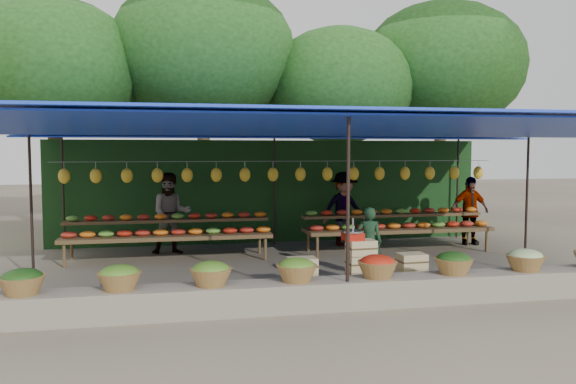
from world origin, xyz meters
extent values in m
plane|color=brown|center=(0.00, 0.00, 0.00)|extent=(60.00, 60.00, 0.00)
cube|color=slate|center=(0.00, -2.75, 0.20)|extent=(10.60, 0.55, 0.40)
cylinder|color=black|center=(0.00, -2.90, 1.40)|extent=(0.05, 0.05, 2.80)
cylinder|color=black|center=(-4.80, 0.00, 1.40)|extent=(0.05, 0.05, 2.80)
cylinder|color=black|center=(4.80, 0.00, 1.40)|extent=(0.05, 0.05, 2.80)
cylinder|color=black|center=(-4.80, 2.90, 1.40)|extent=(0.05, 0.05, 2.80)
cylinder|color=black|center=(0.00, 2.90, 1.40)|extent=(0.05, 0.05, 2.80)
cylinder|color=black|center=(4.80, 2.90, 1.40)|extent=(0.05, 0.05, 2.80)
cube|color=blue|center=(0.00, 0.00, 2.80)|extent=(10.80, 6.60, 0.04)
cube|color=blue|center=(0.00, -2.00, 2.62)|extent=(10.80, 2.19, 0.26)
cube|color=blue|center=(0.00, 2.00, 2.62)|extent=(10.80, 2.19, 0.26)
cylinder|color=#97989C|center=(0.00, 1.40, 2.02)|extent=(9.60, 0.01, 0.01)
ellipsoid|color=gold|center=(-4.50, 1.40, 1.74)|extent=(0.23, 0.17, 0.30)
ellipsoid|color=gold|center=(-3.90, 1.40, 1.74)|extent=(0.23, 0.17, 0.30)
ellipsoid|color=gold|center=(-3.30, 1.40, 1.74)|extent=(0.23, 0.17, 0.30)
ellipsoid|color=gold|center=(-2.70, 1.40, 1.74)|extent=(0.23, 0.17, 0.30)
ellipsoid|color=gold|center=(-2.10, 1.40, 1.74)|extent=(0.23, 0.17, 0.30)
ellipsoid|color=gold|center=(-1.50, 1.40, 1.74)|extent=(0.23, 0.17, 0.30)
ellipsoid|color=gold|center=(-0.90, 1.40, 1.74)|extent=(0.23, 0.17, 0.30)
ellipsoid|color=gold|center=(-0.30, 1.40, 1.74)|extent=(0.23, 0.17, 0.30)
ellipsoid|color=gold|center=(0.30, 1.40, 1.74)|extent=(0.23, 0.17, 0.30)
ellipsoid|color=gold|center=(0.90, 1.40, 1.74)|extent=(0.23, 0.17, 0.30)
ellipsoid|color=gold|center=(1.50, 1.40, 1.74)|extent=(0.23, 0.17, 0.30)
ellipsoid|color=gold|center=(2.10, 1.40, 1.74)|extent=(0.23, 0.17, 0.30)
ellipsoid|color=gold|center=(2.70, 1.40, 1.74)|extent=(0.23, 0.17, 0.30)
ellipsoid|color=gold|center=(3.30, 1.40, 1.74)|extent=(0.23, 0.17, 0.30)
ellipsoid|color=gold|center=(3.90, 1.40, 1.74)|extent=(0.23, 0.17, 0.30)
ellipsoid|color=gold|center=(4.50, 1.40, 1.74)|extent=(0.23, 0.17, 0.30)
ellipsoid|color=#1C4412|center=(-4.30, -2.75, 0.62)|extent=(0.52, 0.52, 0.23)
ellipsoid|color=#4B7A20|center=(-3.10, -2.75, 0.62)|extent=(0.52, 0.52, 0.23)
ellipsoid|color=#4B7A20|center=(-1.90, -2.75, 0.62)|extent=(0.52, 0.52, 0.23)
ellipsoid|color=#4B7A20|center=(-0.70, -2.75, 0.62)|extent=(0.52, 0.52, 0.23)
ellipsoid|color=#B0200E|center=(0.50, -2.75, 0.62)|extent=(0.52, 0.52, 0.23)
ellipsoid|color=#1C4412|center=(1.70, -2.75, 0.62)|extent=(0.52, 0.52, 0.23)
ellipsoid|color=#A1C47B|center=(2.90, -2.75, 0.62)|extent=(0.52, 0.52, 0.23)
cube|color=#1F491A|center=(0.00, 3.15, 1.25)|extent=(10.60, 0.06, 2.50)
cylinder|color=#3A2A15|center=(-5.50, 5.80, 1.98)|extent=(0.36, 0.36, 3.97)
ellipsoid|color=black|center=(-5.50, 5.80, 4.46)|extent=(4.77, 4.77, 3.69)
cylinder|color=#3A2A15|center=(-1.50, 6.20, 2.24)|extent=(0.36, 0.36, 4.48)
ellipsoid|color=black|center=(-1.50, 6.20, 5.04)|extent=(5.39, 5.39, 4.17)
cylinder|color=#3A2A15|center=(2.50, 5.90, 1.86)|extent=(0.36, 0.36, 3.71)
ellipsoid|color=black|center=(2.50, 5.90, 4.18)|extent=(4.47, 4.47, 3.45)
cylinder|color=#3A2A15|center=(6.00, 6.30, 2.18)|extent=(0.36, 0.36, 4.35)
ellipsoid|color=black|center=(6.00, 6.30, 4.90)|extent=(5.24, 5.24, 4.05)
cube|color=#4E371F|center=(-2.50, 1.30, 0.50)|extent=(4.20, 0.95, 0.08)
cube|color=#4E371F|center=(-2.50, 1.60, 0.78)|extent=(4.20, 0.35, 0.06)
cylinder|color=#4E371F|center=(-4.45, 0.90, 0.25)|extent=(0.06, 0.06, 0.50)
cylinder|color=#4E371F|center=(-0.55, 0.90, 0.25)|extent=(0.06, 0.06, 0.50)
cylinder|color=#4E371F|center=(-4.45, 1.70, 0.25)|extent=(0.06, 0.06, 0.50)
cylinder|color=#4E371F|center=(-0.55, 1.70, 0.25)|extent=(0.06, 0.06, 0.50)
ellipsoid|color=#A42617|center=(-4.40, 1.15, 0.60)|extent=(0.31, 0.26, 0.13)
ellipsoid|color=#57922D|center=(-4.40, 1.60, 0.87)|extent=(0.26, 0.22, 0.12)
ellipsoid|color=orange|center=(-4.05, 1.15, 0.60)|extent=(0.31, 0.26, 0.13)
ellipsoid|color=#B0200E|center=(-4.05, 1.60, 0.87)|extent=(0.26, 0.22, 0.12)
ellipsoid|color=#57922D|center=(-3.70, 1.15, 0.60)|extent=(0.31, 0.26, 0.13)
ellipsoid|color=#A42617|center=(-3.70, 1.60, 0.87)|extent=(0.26, 0.22, 0.12)
ellipsoid|color=#B0200E|center=(-3.35, 1.15, 0.60)|extent=(0.31, 0.26, 0.13)
ellipsoid|color=orange|center=(-3.35, 1.60, 0.87)|extent=(0.26, 0.22, 0.12)
ellipsoid|color=#A42617|center=(-3.00, 1.15, 0.60)|extent=(0.31, 0.26, 0.13)
ellipsoid|color=#A42617|center=(-3.00, 1.60, 0.87)|extent=(0.26, 0.22, 0.12)
ellipsoid|color=orange|center=(-2.65, 1.15, 0.60)|extent=(0.31, 0.26, 0.13)
ellipsoid|color=orange|center=(-2.65, 1.60, 0.87)|extent=(0.26, 0.22, 0.12)
ellipsoid|color=#A42617|center=(-2.30, 1.15, 0.60)|extent=(0.31, 0.26, 0.13)
ellipsoid|color=#57922D|center=(-2.30, 1.60, 0.87)|extent=(0.26, 0.22, 0.12)
ellipsoid|color=orange|center=(-1.95, 1.15, 0.60)|extent=(0.31, 0.26, 0.13)
ellipsoid|color=#B0200E|center=(-1.95, 1.60, 0.87)|extent=(0.26, 0.22, 0.12)
ellipsoid|color=#57922D|center=(-1.60, 1.15, 0.60)|extent=(0.31, 0.26, 0.13)
ellipsoid|color=#A42617|center=(-1.60, 1.60, 0.87)|extent=(0.26, 0.22, 0.12)
ellipsoid|color=#B0200E|center=(-1.25, 1.15, 0.60)|extent=(0.31, 0.26, 0.13)
ellipsoid|color=orange|center=(-1.25, 1.60, 0.87)|extent=(0.26, 0.22, 0.12)
ellipsoid|color=#A42617|center=(-0.90, 1.15, 0.60)|extent=(0.31, 0.26, 0.13)
ellipsoid|color=#A42617|center=(-0.90, 1.60, 0.87)|extent=(0.26, 0.22, 0.12)
ellipsoid|color=orange|center=(-0.55, 1.15, 0.60)|extent=(0.31, 0.26, 0.13)
ellipsoid|color=orange|center=(-0.55, 1.60, 0.87)|extent=(0.26, 0.22, 0.12)
cube|color=#4E371F|center=(2.50, 1.30, 0.50)|extent=(4.20, 0.95, 0.08)
cube|color=#4E371F|center=(2.50, 1.60, 0.78)|extent=(4.20, 0.35, 0.06)
cylinder|color=#4E371F|center=(0.55, 0.90, 0.25)|extent=(0.06, 0.06, 0.50)
cylinder|color=#4E371F|center=(4.45, 0.90, 0.25)|extent=(0.06, 0.06, 0.50)
cylinder|color=#4E371F|center=(0.55, 1.70, 0.25)|extent=(0.06, 0.06, 0.50)
cylinder|color=#4E371F|center=(4.45, 1.70, 0.25)|extent=(0.06, 0.06, 0.50)
ellipsoid|color=#A42617|center=(0.60, 1.15, 0.60)|extent=(0.31, 0.26, 0.13)
ellipsoid|color=#57922D|center=(0.60, 1.60, 0.87)|extent=(0.26, 0.22, 0.12)
ellipsoid|color=orange|center=(0.95, 1.15, 0.60)|extent=(0.31, 0.26, 0.13)
ellipsoid|color=#B0200E|center=(0.95, 1.60, 0.87)|extent=(0.26, 0.22, 0.12)
ellipsoid|color=#57922D|center=(1.30, 1.15, 0.60)|extent=(0.31, 0.26, 0.13)
ellipsoid|color=#A42617|center=(1.30, 1.60, 0.87)|extent=(0.26, 0.22, 0.12)
ellipsoid|color=#B0200E|center=(1.65, 1.15, 0.60)|extent=(0.31, 0.26, 0.13)
ellipsoid|color=orange|center=(1.65, 1.60, 0.87)|extent=(0.26, 0.22, 0.12)
ellipsoid|color=#A42617|center=(2.00, 1.15, 0.60)|extent=(0.31, 0.26, 0.13)
ellipsoid|color=#A42617|center=(2.00, 1.60, 0.87)|extent=(0.26, 0.22, 0.12)
ellipsoid|color=orange|center=(2.35, 1.15, 0.60)|extent=(0.31, 0.26, 0.13)
ellipsoid|color=orange|center=(2.35, 1.60, 0.87)|extent=(0.26, 0.22, 0.12)
ellipsoid|color=#A42617|center=(2.70, 1.15, 0.60)|extent=(0.31, 0.26, 0.13)
ellipsoid|color=#57922D|center=(2.70, 1.60, 0.87)|extent=(0.26, 0.22, 0.12)
ellipsoid|color=orange|center=(3.05, 1.15, 0.60)|extent=(0.31, 0.26, 0.13)
ellipsoid|color=#B0200E|center=(3.05, 1.60, 0.87)|extent=(0.26, 0.22, 0.12)
ellipsoid|color=#57922D|center=(3.40, 1.15, 0.60)|extent=(0.31, 0.26, 0.13)
ellipsoid|color=#A42617|center=(3.40, 1.60, 0.87)|extent=(0.26, 0.22, 0.12)
ellipsoid|color=#B0200E|center=(3.75, 1.15, 0.60)|extent=(0.31, 0.26, 0.13)
ellipsoid|color=orange|center=(3.75, 1.60, 0.87)|extent=(0.26, 0.22, 0.12)
ellipsoid|color=#A42617|center=(4.10, 1.15, 0.60)|extent=(0.31, 0.26, 0.13)
ellipsoid|color=#A42617|center=(4.10, 1.60, 0.87)|extent=(0.26, 0.22, 0.12)
ellipsoid|color=orange|center=(4.45, 1.15, 0.60)|extent=(0.31, 0.26, 0.13)
ellipsoid|color=orange|center=(4.45, 1.60, 0.87)|extent=(0.26, 0.22, 0.12)
cube|color=tan|center=(-0.35, -1.60, 0.12)|extent=(0.46, 0.36, 0.25)
cube|color=tan|center=(-0.35, -1.60, 0.39)|extent=(0.46, 0.36, 0.25)
cube|color=tan|center=(0.65, -1.60, 0.12)|extent=(0.46, 0.36, 0.25)
cube|color=tan|center=(0.65, -1.60, 0.39)|extent=(0.46, 0.36, 0.25)
cube|color=tan|center=(0.65, -1.60, 0.65)|extent=(0.46, 0.36, 0.25)
cube|color=tan|center=(1.55, -1.60, 0.12)|extent=(0.46, 0.36, 0.25)
cube|color=tan|center=(1.55, -1.60, 0.39)|extent=(0.46, 0.36, 0.25)
cube|color=red|center=(0.50, -1.60, 0.83)|extent=(0.32, 0.28, 0.13)
cylinder|color=#97989C|center=(0.50, -1.60, 0.92)|extent=(0.34, 0.34, 0.03)
cylinder|color=#97989C|center=(0.50, -1.60, 1.02)|extent=(0.03, 0.03, 0.24)
imported|color=#193920|center=(1.04, -0.89, 0.62)|extent=(0.53, 0.45, 1.24)
imported|color=slate|center=(-2.44, 2.01, 0.88)|extent=(0.89, 0.71, 1.77)
imported|color=slate|center=(1.57, 2.32, 0.87)|extent=(1.24, 0.87, 1.75)
imported|color=slate|center=(4.56, 1.86, 0.81)|extent=(0.97, 0.43, 1.63)
cube|color=navy|center=(-3.22, -1.88, 0.13)|extent=(0.49, 0.40, 0.26)
camera|label=1|loc=(-2.38, -10.35, 2.23)|focal=35.00mm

